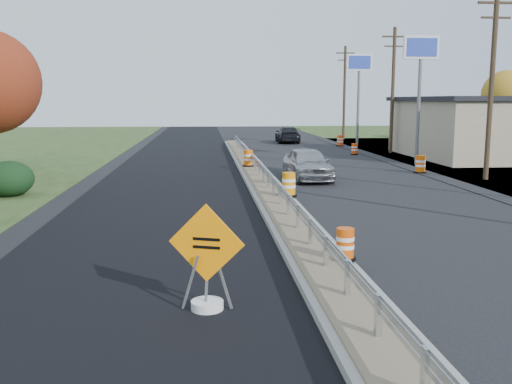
{
  "coord_description": "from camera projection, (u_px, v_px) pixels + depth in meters",
  "views": [
    {
      "loc": [
        -2.78,
        -18.59,
        4.02
      ],
      "look_at": [
        -1.13,
        -0.56,
        1.1
      ],
      "focal_mm": 40.0,
      "sensor_mm": 36.0,
      "label": 1
    }
  ],
  "objects": [
    {
      "name": "tree_far_yellow",
      "position": [
        507.0,
        95.0,
        54.21
      ],
      "size": [
        4.62,
        4.62,
        6.86
      ],
      "color": "#473523",
      "rests_on": "ground"
    },
    {
      "name": "barrel_shoulder_mid",
      "position": [
        355.0,
        149.0,
        42.45
      ],
      "size": [
        0.57,
        0.57,
        0.84
      ],
      "color": "black",
      "rests_on": "ground"
    },
    {
      "name": "utility_pole_smid",
      "position": [
        492.0,
        82.0,
        28.26
      ],
      "size": [
        1.9,
        0.26,
        9.4
      ],
      "color": "#473523",
      "rests_on": "ground"
    },
    {
      "name": "utility_pole_north",
      "position": [
        344.0,
        91.0,
        57.76
      ],
      "size": [
        1.9,
        0.26,
        9.4
      ],
      "color": "#473523",
      "rests_on": "ground"
    },
    {
      "name": "guardrail",
      "position": [
        261.0,
        168.0,
        27.9
      ],
      "size": [
        0.1,
        46.15,
        0.72
      ],
      "color": "silver",
      "rests_on": "median"
    },
    {
      "name": "barrel_shoulder_near",
      "position": [
        420.0,
        165.0,
        31.67
      ],
      "size": [
        0.67,
        0.67,
        0.99
      ],
      "color": "black",
      "rests_on": "ground"
    },
    {
      "name": "ground",
      "position": [
        288.0,
        221.0,
        19.17
      ],
      "size": [
        140.0,
        140.0,
        0.0
      ],
      "primitive_type": "plane",
      "color": "black",
      "rests_on": "ground"
    },
    {
      "name": "barrel_shoulder_far",
      "position": [
        340.0,
        141.0,
        50.25
      ],
      "size": [
        0.67,
        0.67,
        0.98
      ],
      "color": "black",
      "rests_on": "ground"
    },
    {
      "name": "barrel_median_far",
      "position": [
        248.0,
        159.0,
        32.91
      ],
      "size": [
        0.65,
        0.65,
        0.95
      ],
      "color": "black",
      "rests_on": "median"
    },
    {
      "name": "caution_sign",
      "position": [
        207.0,
        283.0,
        10.98
      ],
      "size": [
        1.45,
        0.63,
        2.09
      ],
      "rotation": [
        0.0,
        0.0,
        -0.33
      ],
      "color": "white",
      "rests_on": "ground"
    },
    {
      "name": "milled_overlay",
      "position": [
        172.0,
        181.0,
        28.6
      ],
      "size": [
        7.2,
        120.0,
        0.01
      ],
      "primitive_type": "cube",
      "color": "black",
      "rests_on": "ground"
    },
    {
      "name": "pylon_sign_north",
      "position": [
        359.0,
        71.0,
        48.57
      ],
      "size": [
        2.2,
        0.3,
        7.9
      ],
      "color": "slate",
      "rests_on": "ground"
    },
    {
      "name": "barrel_median_near",
      "position": [
        345.0,
        245.0,
        13.63
      ],
      "size": [
        0.53,
        0.53,
        0.78
      ],
      "color": "black",
      "rests_on": "median"
    },
    {
      "name": "pylon_sign_mid",
      "position": [
        421.0,
        60.0,
        34.81
      ],
      "size": [
        2.2,
        0.3,
        7.9
      ],
      "color": "slate",
      "rests_on": "ground"
    },
    {
      "name": "median",
      "position": [
        263.0,
        184.0,
        27.02
      ],
      "size": [
        1.6,
        55.0,
        0.23
      ],
      "color": "gray",
      "rests_on": "ground"
    },
    {
      "name": "hedge_north",
      "position": [
        8.0,
        179.0,
        23.96
      ],
      "size": [
        2.09,
        2.09,
        1.52
      ],
      "primitive_type": "ellipsoid",
      "color": "black",
      "rests_on": "ground"
    },
    {
      "name": "car_dark_far",
      "position": [
        288.0,
        135.0,
        54.52
      ],
      "size": [
        2.43,
        5.37,
        1.53
      ],
      "primitive_type": "imported",
      "rotation": [
        0.0,
        0.0,
        3.09
      ],
      "color": "black",
      "rests_on": "ground"
    },
    {
      "name": "utility_pole_nmid",
      "position": [
        393.0,
        88.0,
        43.01
      ],
      "size": [
        1.9,
        0.26,
        9.4
      ],
      "color": "#473523",
      "rests_on": "ground"
    },
    {
      "name": "barrel_median_mid",
      "position": [
        289.0,
        185.0,
        22.6
      ],
      "size": [
        0.66,
        0.66,
        0.96
      ],
      "color": "black",
      "rests_on": "median"
    },
    {
      "name": "car_silver",
      "position": [
        308.0,
        164.0,
        29.07
      ],
      "size": [
        2.22,
        4.92,
        1.64
      ],
      "primitive_type": "imported",
      "rotation": [
        0.0,
        0.0,
        0.06
      ],
      "color": "#A4A4A9",
      "rests_on": "ground"
    }
  ]
}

